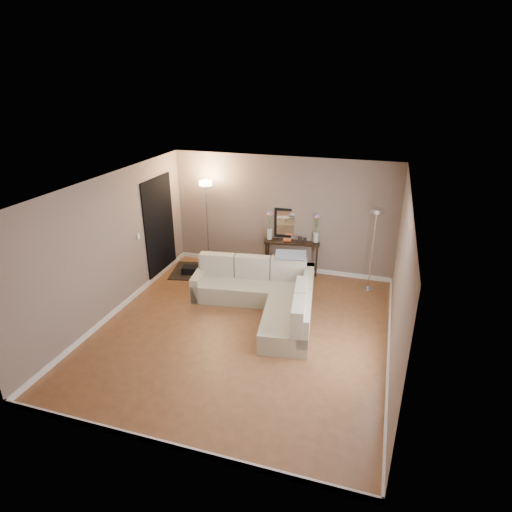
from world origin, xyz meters
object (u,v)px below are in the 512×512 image
(console_table, at_px, (288,255))
(floor_lamp_lit, at_px, (207,207))
(sectional_sofa, at_px, (266,294))
(floor_lamp_unlit, at_px, (374,234))

(console_table, height_order, floor_lamp_lit, floor_lamp_lit)
(sectional_sofa, height_order, floor_lamp_unlit, floor_lamp_unlit)
(sectional_sofa, xyz_separation_m, floor_lamp_unlit, (1.84, 1.39, 0.93))
(sectional_sofa, relative_size, console_table, 2.14)
(sectional_sofa, relative_size, floor_lamp_lit, 1.32)
(sectional_sofa, bearing_deg, console_table, 89.13)
(console_table, bearing_deg, sectional_sofa, -90.87)
(sectional_sofa, xyz_separation_m, floor_lamp_lit, (-1.84, 1.55, 1.12))
(floor_lamp_unlit, bearing_deg, console_table, 168.89)
(console_table, relative_size, floor_lamp_lit, 0.62)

